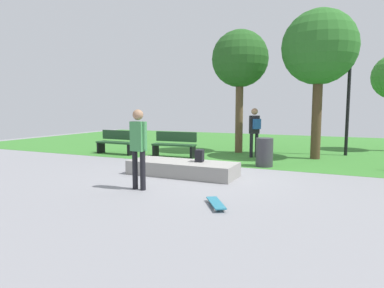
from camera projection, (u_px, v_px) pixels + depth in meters
name	position (u px, v px, depth m)	size (l,w,h in m)	color
ground_plane	(208.00, 173.00, 9.19)	(28.00, 28.00, 0.00)	gray
grass_lawn	(267.00, 145.00, 16.07)	(26.60, 12.79, 0.01)	#387A2D
concrete_ledge	(182.00, 168.00, 8.87)	(2.90, 1.07, 0.37)	gray
backpack_on_ledge	(200.00, 156.00, 8.80)	(0.28, 0.20, 0.32)	black
skater_performing_trick	(138.00, 143.00, 7.24)	(0.43, 0.24, 1.76)	black
skateboard_by_ledge	(216.00, 203.00, 6.07)	(0.61, 0.78, 0.08)	teal
park_bench_near_lamppost	(117.00, 142.00, 12.95)	(1.62, 0.53, 0.91)	#1E4223
park_bench_near_path	(175.00, 144.00, 12.15)	(1.63, 0.57, 0.91)	#1E4223
tree_slender_maple	(319.00, 48.00, 11.34)	(2.53, 2.53, 5.10)	#4C3823
tree_tall_oak	(240.00, 60.00, 13.03)	(2.21, 2.21, 4.80)	brown
lamp_post	(349.00, 81.00, 12.26)	(0.28, 0.28, 4.58)	black
trash_bin	(264.00, 152.00, 10.17)	(0.52, 0.52, 0.87)	#333338
pedestrian_with_backpack	(255.00, 128.00, 11.96)	(0.45, 0.45, 1.77)	black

